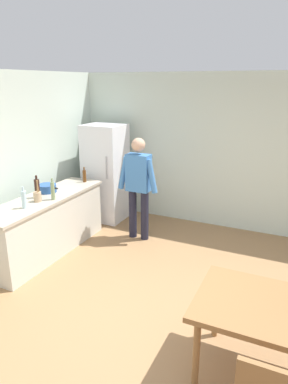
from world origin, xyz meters
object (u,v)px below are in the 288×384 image
refrigerator (106,173)px  cooking_pot (47,188)px  bottle_vinegar_tall (53,191)px  bottle_water_clear (24,199)px  person (138,182)px  bottle_beer_brown (84,176)px  utensil_jar (37,196)px  dining_table (280,316)px  bottle_wine_dark (37,188)px

refrigerator → cooking_pot: (-0.22, -1.38, 0.06)m
bottle_vinegar_tall → bottle_water_clear: size_ratio=1.07×
person → bottle_water_clear: (-0.97, -1.53, 0.05)m
bottle_beer_brown → utensil_jar: bearing=-91.7°
cooking_pot → utensil_jar: bearing=-67.4°
bottle_water_clear → utensil_jar: bearing=95.1°
dining_table → bottle_beer_brown: bearing=148.5°
utensil_jar → bottle_vinegar_tall: size_ratio=1.00×
utensil_jar → bottle_wine_dark: bearing=130.8°
refrigerator → bottle_beer_brown: refrigerator is taller
dining_table → bottle_water_clear: bottle_water_clear is taller
refrigerator → bottle_wine_dark: refrigerator is taller
refrigerator → bottle_vinegar_tall: (0.10, -1.63, 0.14)m
bottle_water_clear → cooking_pot: bearing=105.7°
cooking_pot → bottle_beer_brown: (0.20, 0.71, 0.05)m
utensil_jar → bottle_wine_dark: 0.18m
cooking_pot → bottle_beer_brown: 0.74m
refrigerator → dining_table: 4.27m
bottle_beer_brown → dining_table: bearing=-31.5°
dining_table → bottle_vinegar_tall: (-3.20, 1.07, 0.36)m
person → bottle_water_clear: person is taller
refrigerator → bottle_water_clear: refrigerator is taller
bottle_vinegar_tall → utensil_jar: bearing=-133.6°
bottle_beer_brown → bottle_wine_dark: size_ratio=0.76×
refrigerator → bottle_vinegar_tall: 1.64m
utensil_jar → person: bearing=51.1°
dining_table → bottle_beer_brown: bottle_beer_brown is taller
utensil_jar → bottle_beer_brown: 1.12m
dining_table → cooking_pot: 3.77m
dining_table → refrigerator: bearing=140.7°
utensil_jar → bottle_wine_dark: (-0.11, 0.13, 0.07)m
person → bottle_beer_brown: person is taller
person → bottle_vinegar_tall: size_ratio=5.31×
bottle_beer_brown → person: bearing=6.8°
refrigerator → utensil_jar: size_ratio=5.62×
bottle_beer_brown → bottle_vinegar_tall: bottle_vinegar_tall is taller
cooking_pot → bottle_vinegar_tall: bearing=-38.3°
person → bottle_wine_dark: (-1.11, -1.11, 0.07)m
dining_table → bottle_beer_brown: size_ratio=5.38×
dining_table → bottle_wine_dark: (-3.46, 1.04, 0.37)m
dining_table → cooking_pot: cooking_pot is taller
bottle_water_clear → refrigerator: bearing=89.4°
person → bottle_beer_brown: size_ratio=6.54×
bottle_beer_brown → bottle_wine_dark: bottle_wine_dark is taller
cooking_pot → bottle_water_clear: 0.73m
refrigerator → person: refrigerator is taller
cooking_pot → bottle_wine_dark: bottle_wine_dark is taller
person → bottle_water_clear: bearing=-122.5°
person → bottle_wine_dark: person is taller
person → cooking_pot: size_ratio=4.25×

